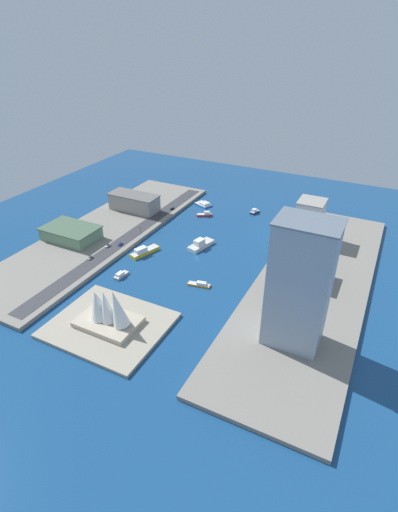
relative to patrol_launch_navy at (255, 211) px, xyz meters
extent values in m
plane|color=navy|center=(11.57, 94.88, -1.59)|extent=(440.00, 440.00, 0.00)
cube|color=gray|center=(-74.54, 94.88, -0.26)|extent=(70.00, 240.00, 2.66)
cube|color=gray|center=(97.68, 94.88, -0.26)|extent=(70.00, 240.00, 2.66)
cube|color=#A89E89|center=(20.69, 187.81, -0.59)|extent=(65.16, 54.77, 2.00)
cube|color=#38383D|center=(73.07, 94.88, 1.15)|extent=(11.72, 228.00, 0.15)
cube|color=#1E284C|center=(-0.04, -0.14, -0.72)|extent=(6.74, 10.55, 1.75)
cone|color=#1E284C|center=(-1.36, -5.32, -0.72)|extent=(1.91, 1.91, 1.57)
cube|color=white|center=(0.20, 0.80, 1.42)|extent=(4.50, 5.20, 2.53)
cube|color=beige|center=(-0.04, -0.14, 0.21)|extent=(6.47, 10.13, 0.10)
cube|color=silver|center=(15.58, 79.60, -0.15)|extent=(14.08, 24.78, 2.88)
cone|color=silver|center=(12.57, 67.50, -0.15)|extent=(3.14, 3.14, 2.59)
cube|color=white|center=(16.10, 81.69, 3.45)|extent=(7.21, 9.37, 4.33)
cube|color=beige|center=(15.58, 79.60, 1.33)|extent=(13.51, 23.79, 0.10)
cube|color=orange|center=(-7.15, 127.74, -0.94)|extent=(15.66, 6.64, 1.30)
cone|color=orange|center=(0.67, 129.16, -0.94)|extent=(1.36, 1.36, 1.17)
cube|color=white|center=(-8.75, 127.45, 0.61)|extent=(6.83, 4.10, 1.79)
cube|color=beige|center=(-7.15, 127.74, -0.24)|extent=(15.04, 6.38, 0.10)
cube|color=#999EA3|center=(45.89, 142.17, -0.79)|extent=(5.54, 11.81, 1.60)
cone|color=#999EA3|center=(45.32, 136.04, -0.79)|extent=(1.57, 1.57, 1.44)
cube|color=white|center=(46.00, 143.31, 1.00)|extent=(4.06, 5.89, 1.98)
cube|color=beige|center=(45.89, 142.17, 0.06)|extent=(5.32, 11.34, 0.10)
cube|color=blue|center=(50.39, 5.49, -0.80)|extent=(18.51, 15.08, 1.58)
cone|color=blue|center=(58.17, 2.20, -0.80)|extent=(1.87, 1.87, 1.42)
cube|color=white|center=(48.49, 6.29, 1.00)|extent=(10.00, 9.77, 2.01)
cube|color=beige|center=(50.39, 5.49, 0.04)|extent=(17.77, 14.47, 0.10)
cube|color=white|center=(-26.70, 8.11, -0.95)|extent=(8.38, 4.84, 1.28)
cone|color=white|center=(-30.86, 7.07, -0.95)|extent=(1.40, 1.40, 1.15)
cube|color=white|center=(-25.87, 8.31, 0.38)|extent=(3.43, 2.88, 1.37)
cube|color=beige|center=(-26.70, 8.11, -0.26)|extent=(8.05, 4.65, 0.10)
cylinder|color=silver|center=(-27.08, 8.01, 5.30)|extent=(0.24, 0.24, 11.22)
cube|color=red|center=(38.60, 26.77, -0.65)|extent=(13.76, 10.32, 1.89)
cone|color=red|center=(44.87, 30.32, -0.65)|extent=(2.32, 2.32, 1.70)
cube|color=white|center=(36.66, 25.67, 1.52)|extent=(5.96, 5.31, 2.45)
cube|color=beige|center=(38.60, 26.77, 0.35)|extent=(13.21, 9.90, 0.10)
cube|color=yellow|center=(49.08, 108.11, -0.27)|extent=(13.72, 24.78, 2.64)
cone|color=yellow|center=(45.15, 96.07, -0.27)|extent=(3.00, 3.00, 2.38)
cube|color=white|center=(50.24, 111.64, 2.79)|extent=(7.37, 10.29, 3.47)
cube|color=beige|center=(49.08, 108.11, 1.10)|extent=(13.17, 23.79, 0.10)
cube|color=slate|center=(111.85, 118.40, 5.67)|extent=(41.76, 27.32, 9.20)
cube|color=#47624A|center=(111.85, 118.40, 10.67)|extent=(43.43, 28.41, 0.80)
cube|color=silver|center=(-55.68, 32.08, 16.70)|extent=(19.30, 20.64, 31.26)
cube|color=#9D9992|center=(-55.68, 32.08, 32.73)|extent=(20.08, 21.46, 0.80)
cube|color=gray|center=(-66.67, 91.42, 6.20)|extent=(28.86, 23.33, 10.25)
cube|color=#59595C|center=(-66.67, 91.42, 11.73)|extent=(30.01, 24.26, 0.80)
cube|color=gray|center=(99.48, 48.99, 8.26)|extent=(44.58, 18.94, 14.38)
cube|color=slate|center=(99.48, 48.99, 15.85)|extent=(46.36, 19.70, 0.80)
cube|color=#8C9EB2|center=(-76.48, 153.68, 36.22)|extent=(29.39, 21.90, 70.30)
cube|color=slate|center=(-76.48, 153.68, 71.77)|extent=(30.56, 22.78, 0.80)
cylinder|color=black|center=(70.03, 30.42, 1.54)|extent=(0.26, 0.64, 0.64)
cylinder|color=black|center=(68.50, 30.43, 1.54)|extent=(0.26, 0.64, 0.64)
cylinder|color=black|center=(70.06, 34.05, 1.54)|extent=(0.26, 0.64, 0.64)
cylinder|color=black|center=(68.53, 34.06, 1.54)|extent=(0.26, 0.64, 0.64)
cube|color=black|center=(69.28, 32.24, 1.80)|extent=(1.77, 5.20, 0.72)
cube|color=#262D38|center=(69.28, 32.50, 2.44)|extent=(1.54, 2.92, 0.55)
cylinder|color=black|center=(76.73, 117.92, 1.54)|extent=(0.27, 0.65, 0.64)
cylinder|color=black|center=(78.42, 117.96, 1.54)|extent=(0.27, 0.65, 0.64)
cylinder|color=black|center=(76.82, 114.42, 1.54)|extent=(0.27, 0.65, 0.64)
cylinder|color=black|center=(78.51, 114.47, 1.54)|extent=(0.27, 0.65, 0.64)
cube|color=white|center=(77.62, 116.19, 1.88)|extent=(2.02, 5.04, 0.88)
cube|color=#262D38|center=(77.63, 115.94, 2.59)|extent=(1.74, 2.84, 0.54)
cylinder|color=black|center=(76.67, 138.35, 1.54)|extent=(0.28, 0.65, 0.64)
cylinder|color=black|center=(78.26, 138.41, 1.54)|extent=(0.28, 0.65, 0.64)
cylinder|color=black|center=(76.82, 134.71, 1.54)|extent=(0.28, 0.65, 0.64)
cylinder|color=black|center=(78.40, 134.77, 1.54)|extent=(0.28, 0.65, 0.64)
cube|color=#B7B7BC|center=(77.54, 136.56, 1.82)|extent=(1.99, 5.26, 0.75)
cube|color=#262D38|center=(77.55, 136.30, 2.49)|extent=(1.69, 2.97, 0.60)
cylinder|color=black|center=(71.44, 108.04, 1.54)|extent=(0.27, 0.65, 0.64)
cylinder|color=black|center=(69.74, 108.10, 1.54)|extent=(0.27, 0.65, 0.64)
cylinder|color=black|center=(71.56, 111.48, 1.54)|extent=(0.27, 0.65, 0.64)
cylinder|color=black|center=(69.86, 111.53, 1.54)|extent=(0.27, 0.65, 0.64)
cube|color=blue|center=(70.65, 109.79, 1.89)|extent=(2.07, 4.97, 0.89)
cube|color=#262D38|center=(70.66, 110.03, 2.61)|extent=(1.76, 2.80, 0.57)
cylinder|color=black|center=(66.38, 87.98, 3.82)|extent=(0.18, 0.18, 5.50)
cube|color=black|center=(66.38, 87.98, 7.07)|extent=(0.36, 0.36, 1.00)
sphere|color=red|center=(66.38, 87.98, 7.42)|extent=(0.24, 0.24, 0.24)
sphere|color=yellow|center=(66.38, 87.98, 7.07)|extent=(0.24, 0.24, 0.24)
sphere|color=green|center=(66.38, 87.98, 6.72)|extent=(0.24, 0.24, 0.24)
cube|color=#BCAD93|center=(20.69, 187.81, 1.91)|extent=(35.24, 24.03, 3.00)
cone|color=white|center=(12.90, 187.81, 14.35)|extent=(13.54, 9.76, 23.29)
cone|color=white|center=(20.69, 187.81, 12.92)|extent=(11.10, 9.17, 19.87)
cone|color=white|center=(26.91, 187.81, 11.99)|extent=(14.27, 12.04, 18.65)
cylinder|color=brown|center=(-72.87, 59.51, 3.16)|extent=(0.50, 0.50, 4.17)
sphere|color=#2D7233|center=(-72.87, 59.51, 7.54)|extent=(5.74, 5.74, 5.74)
cylinder|color=brown|center=(-67.45, 67.76, 2.46)|extent=(0.50, 0.50, 2.77)
sphere|color=#2D7233|center=(-67.45, 67.76, 6.17)|extent=(5.82, 5.82, 5.82)
cylinder|color=brown|center=(-66.48, 74.83, 2.43)|extent=(0.50, 0.50, 2.72)
sphere|color=#2D7233|center=(-66.48, 74.83, 5.94)|extent=(5.37, 5.37, 5.37)
camera|label=1|loc=(-104.33, 319.41, 148.61)|focal=27.47mm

